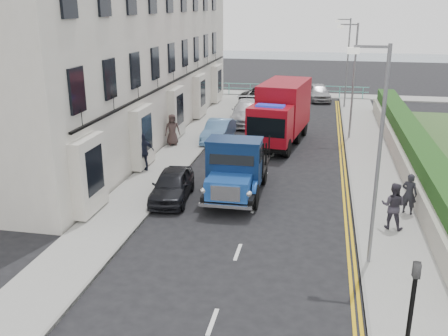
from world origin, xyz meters
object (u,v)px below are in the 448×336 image
Objects in this scene: bedford_lorry at (235,172)px; pedestrian_east_near at (409,194)px; lamp_mid at (352,75)px; red_lorry at (281,112)px; parked_car_front at (172,185)px; lamp_far at (346,58)px; lamp_near at (376,146)px.

pedestrian_east_near is (7.05, -0.46, -0.29)m from bedford_lorry.
lamp_mid reaches higher than pedestrian_east_near.
bedford_lorry is 9.60m from red_lorry.
pedestrian_east_near is at bearing -4.66° from parked_car_front.
lamp_far is at bearing 76.13° from bedford_lorry.
lamp_near is 9.48m from parked_car_front.
pedestrian_east_near is (9.70, 0.08, 0.30)m from parked_car_front.
red_lorry is 1.88× the size of parked_car_front.
lamp_near is at bearing 89.97° from pedestrian_east_near.
lamp_near is 7.54m from bedford_lorry.
lamp_mid is 1.00× the size of lamp_far.
lamp_near reaches higher than parked_car_front.
lamp_far reaches higher than pedestrian_east_near.
lamp_mid is 0.98× the size of red_lorry.
lamp_far is 23.34m from parked_car_front.
pedestrian_east_near is (5.94, -9.97, -0.98)m from red_lorry.
bedford_lorry is 1.50× the size of parked_car_front.
parked_car_front is (-7.78, -21.75, -3.35)m from lamp_far.
bedford_lorry is at bearing 136.95° from lamp_near.
bedford_lorry reaches higher than pedestrian_east_near.
parked_car_front is 9.71m from pedestrian_east_near.
lamp_far is at bearing 90.00° from lamp_near.
bedford_lorry is (-5.13, -21.21, -2.76)m from lamp_far.
pedestrian_east_near is at bearing -3.99° from bedford_lorry.
lamp_far is 1.22× the size of bedford_lorry.
parked_car_front is (-7.78, -11.75, -3.35)m from lamp_mid.
lamp_mid is at bearing -90.00° from lamp_far.
red_lorry is 11.65m from pedestrian_east_near.
lamp_mid reaches higher than parked_car_front.
red_lorry is (-4.01, -1.69, -2.07)m from lamp_mid.
lamp_near reaches higher than bedford_lorry.
lamp_far is at bearing 65.18° from parked_car_front.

